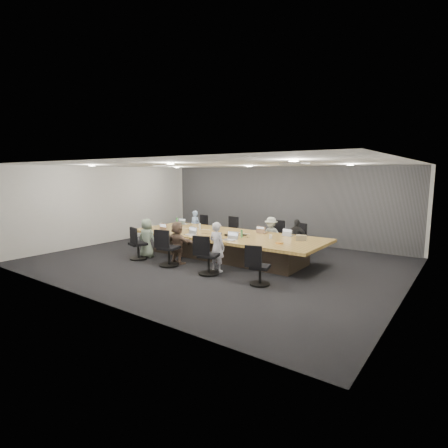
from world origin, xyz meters
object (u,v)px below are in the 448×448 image
Objects in this scene: chair_1 at (230,234)px; laptop_3 at (288,235)px; person_0 at (195,226)px; stapler at (227,235)px; person_4 at (147,238)px; chair_6 at (209,259)px; conference_table at (226,245)px; mug_brown at (162,225)px; bottle_green_right at (242,234)px; bottle_clear at (200,227)px; chair_2 at (276,239)px; person_2 at (271,235)px; chair_3 at (301,243)px; laptop_0 at (185,224)px; chair_0 at (201,231)px; chair_4 at (138,246)px; laptop_5 at (190,235)px; laptop_6 at (229,240)px; chair_7 at (260,270)px; person_6 at (217,247)px; snack_packet at (279,243)px; person_5 at (178,242)px; canvas_bag at (301,238)px; laptop_2 at (262,233)px; laptop_4 at (160,231)px.

chair_1 reaches higher than laptop_3.
person_0 is 3.15m from stapler.
chair_6 is at bearing 162.28° from person_4.
conference_table is 50.55× the size of mug_brown.
bottle_green_right is at bearing 57.31° from laptop_3.
bottle_clear is (-1.15, 0.15, 0.44)m from conference_table.
chair_2 is 0.70× the size of person_2.
laptop_3 is 1.41m from bottle_green_right.
laptop_0 is at bearing 31.96° from chair_3.
chair_0 is 3.08m from person_4.
chair_4 is at bearing 79.20° from chair_1.
laptop_5 is 1.40m from laptop_6.
person_4 is at bearing 59.22° from chair_3.
mug_brown is at bearing 41.58° from chair_3.
bottle_green_right is (2.71, 1.46, 0.46)m from chair_4.
person_2 reaches higher than chair_7.
conference_table is 1.53m from person_6.
snack_packet reaches higher than conference_table.
person_4 is 3.70× the size of laptop_6.
laptop_5 is at bearing 52.89° from chair_4.
laptop_0 is 2.73m from person_5.
chair_6 reaches higher than laptop_6.
canvas_bag is at bearing 140.93° from chair_2.
laptop_5 reaches higher than chair_7.
stapler is (1.29, -2.01, 0.37)m from chair_1.
laptop_0 is at bearing 122.73° from chair_6.
chair_3 is 2.39× the size of laptop_6.
person_2 is 1.82m from canvas_bag.
person_4 is 2.74m from laptop_6.
laptop_0 is 1.87× the size of snack_packet.
bottle_green_right reaches higher than laptop_3.
chair_0 is at bearing 137.49° from laptop_5.
conference_table is 5.12× the size of person_2.
chair_6 is at bearing 121.77° from chair_1.
laptop_3 is at bearing -172.12° from laptop_2.
snack_packet is at bearing 169.77° from laptop_0.
chair_2 is 3.90m from mug_brown.
chair_0 is 2.28× the size of laptop_0.
person_5 reaches higher than laptop_4.
laptop_3 is (0.99, 2.50, 0.34)m from chair_6.
stapler is at bearing 39.92° from laptop_5.
laptop_0 is 2.89m from stapler.
person_6 is at bearing -37.14° from person_0.
chair_3 is 2.18m from snack_packet.
snack_packet is at bearing 123.55° from chair_2.
stapler reaches higher than chair_4.
chair_3 is at bearing 9.11° from person_0.
mug_brown is at bearing 161.45° from laptop_6.
chair_6 is 0.69× the size of person_4.
chair_2 is 0.69× the size of person_0.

